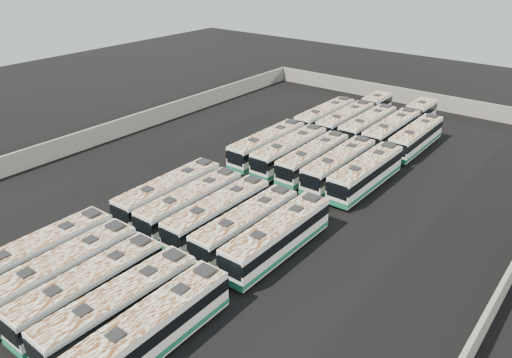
{
  "coord_description": "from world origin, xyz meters",
  "views": [
    {
      "loc": [
        25.74,
        -32.48,
        21.7
      ],
      "look_at": [
        0.05,
        0.29,
        1.6
      ],
      "focal_mm": 35.0,
      "sensor_mm": 36.0,
      "label": 1
    }
  ],
  "objects_px": {
    "bus_midback_far_left": "(267,145)",
    "bus_front_left": "(63,272)",
    "bus_midfront_right": "(246,226)",
    "bus_midback_far_right": "(366,173)",
    "bus_midfront_center": "(218,214)",
    "bus_back_far_right": "(416,137)",
    "bus_midfront_far_right": "(278,237)",
    "bus_back_right": "(402,125)",
    "bus_front_right": "(120,307)",
    "bus_midback_left": "(290,151)",
    "bus_midback_right": "(339,165)",
    "bus_back_left": "(356,116)",
    "bus_front_far_left": "(39,256)",
    "bus_back_center": "(368,126)",
    "bus_front_center": "(89,289)",
    "bus_midback_center": "(313,158)",
    "bus_front_far_right": "(152,329)",
    "bus_midfront_far_left": "(169,193)",
    "bus_back_far_left": "(325,117)",
    "bus_midfront_left": "(191,204)"
  },
  "relations": [
    {
      "from": "bus_midback_far_left",
      "to": "bus_front_left",
      "type": "bearing_deg",
      "value": -83.75
    },
    {
      "from": "bus_midfront_right",
      "to": "bus_midback_far_right",
      "type": "height_order",
      "value": "bus_midback_far_right"
    },
    {
      "from": "bus_midfront_center",
      "to": "bus_back_far_right",
      "type": "bearing_deg",
      "value": 77.46
    },
    {
      "from": "bus_midfront_far_right",
      "to": "bus_back_right",
      "type": "distance_m",
      "value": 29.64
    },
    {
      "from": "bus_front_right",
      "to": "bus_midback_far_right",
      "type": "relative_size",
      "value": 0.98
    },
    {
      "from": "bus_midfront_right",
      "to": "bus_midback_left",
      "type": "bearing_deg",
      "value": 112.37
    },
    {
      "from": "bus_midback_right",
      "to": "bus_back_left",
      "type": "relative_size",
      "value": 0.66
    },
    {
      "from": "bus_midfront_right",
      "to": "bus_front_far_left",
      "type": "bearing_deg",
      "value": -125.54
    },
    {
      "from": "bus_back_center",
      "to": "bus_front_left",
      "type": "bearing_deg",
      "value": -94.55
    },
    {
      "from": "bus_midfront_far_right",
      "to": "bus_back_left",
      "type": "distance_m",
      "value": 30.58
    },
    {
      "from": "bus_midback_left",
      "to": "bus_front_center",
      "type": "bearing_deg",
      "value": -84.32
    },
    {
      "from": "bus_midback_center",
      "to": "bus_back_center",
      "type": "height_order",
      "value": "bus_back_center"
    },
    {
      "from": "bus_front_far_right",
      "to": "bus_midfront_far_left",
      "type": "bearing_deg",
      "value": 132.77
    },
    {
      "from": "bus_back_right",
      "to": "bus_back_far_right",
      "type": "height_order",
      "value": "bus_back_right"
    },
    {
      "from": "bus_midfront_far_right",
      "to": "bus_back_left",
      "type": "height_order",
      "value": "bus_midfront_far_right"
    },
    {
      "from": "bus_front_right",
      "to": "bus_midback_right",
      "type": "height_order",
      "value": "bus_midback_right"
    },
    {
      "from": "bus_midback_left",
      "to": "bus_midback_right",
      "type": "bearing_deg",
      "value": -0.29
    },
    {
      "from": "bus_back_right",
      "to": "bus_back_far_right",
      "type": "bearing_deg",
      "value": -44.95
    },
    {
      "from": "bus_midback_far_right",
      "to": "bus_back_far_left",
      "type": "bearing_deg",
      "value": 134.69
    },
    {
      "from": "bus_front_center",
      "to": "bus_midfront_center",
      "type": "xyz_separation_m",
      "value": [
        0.02,
        12.31,
        0.01
      ]
    },
    {
      "from": "bus_midfront_far_left",
      "to": "bus_midfront_far_right",
      "type": "relative_size",
      "value": 0.99
    },
    {
      "from": "bus_midfront_center",
      "to": "bus_midback_left",
      "type": "bearing_deg",
      "value": 101.4
    },
    {
      "from": "bus_midfront_center",
      "to": "bus_midback_far_left",
      "type": "distance_m",
      "value": 15.46
    },
    {
      "from": "bus_midback_left",
      "to": "bus_midfront_center",
      "type": "bearing_deg",
      "value": -79.13
    },
    {
      "from": "bus_midback_center",
      "to": "bus_back_center",
      "type": "bearing_deg",
      "value": 89.1
    },
    {
      "from": "bus_midback_far_left",
      "to": "bus_midfront_right",
      "type": "bearing_deg",
      "value": -58.7
    },
    {
      "from": "bus_midfront_far_left",
      "to": "bus_back_left",
      "type": "bearing_deg",
      "value": 83.59
    },
    {
      "from": "bus_front_left",
      "to": "bus_back_left",
      "type": "height_order",
      "value": "bus_front_left"
    },
    {
      "from": "bus_midback_right",
      "to": "bus_midfront_left",
      "type": "bearing_deg",
      "value": -112.63
    },
    {
      "from": "bus_front_right",
      "to": "bus_back_left",
      "type": "relative_size",
      "value": 0.65
    },
    {
      "from": "bus_front_far_right",
      "to": "bus_midfront_center",
      "type": "relative_size",
      "value": 1.02
    },
    {
      "from": "bus_front_right",
      "to": "bus_back_center",
      "type": "relative_size",
      "value": 1.0
    },
    {
      "from": "bus_front_far_right",
      "to": "bus_back_far_left",
      "type": "xyz_separation_m",
      "value": [
        -11.74,
        38.68,
        -0.02
      ]
    },
    {
      "from": "bus_front_right",
      "to": "bus_back_center",
      "type": "xyz_separation_m",
      "value": [
        -2.96,
        38.82,
        0.0
      ]
    },
    {
      "from": "bus_front_right",
      "to": "bus_back_far_left",
      "type": "bearing_deg",
      "value": 103.64
    },
    {
      "from": "bus_midfront_left",
      "to": "bus_midfront_far_right",
      "type": "bearing_deg",
      "value": 1.13
    },
    {
      "from": "bus_front_far_left",
      "to": "bus_midfront_right",
      "type": "bearing_deg",
      "value": 54.04
    },
    {
      "from": "bus_midback_center",
      "to": "bus_midback_left",
      "type": "bearing_deg",
      "value": 178.79
    },
    {
      "from": "bus_front_center",
      "to": "bus_back_far_left",
      "type": "relative_size",
      "value": 0.99
    },
    {
      "from": "bus_back_left",
      "to": "bus_back_center",
      "type": "xyz_separation_m",
      "value": [
        3.01,
        -2.74,
        0.03
      ]
    },
    {
      "from": "bus_front_right",
      "to": "bus_back_far_left",
      "type": "xyz_separation_m",
      "value": [
        -8.75,
        38.63,
        -0.01
      ]
    },
    {
      "from": "bus_front_far_left",
      "to": "bus_midback_center",
      "type": "xyz_separation_m",
      "value": [
        5.89,
        26.69,
        -0.04
      ]
    },
    {
      "from": "bus_front_far_left",
      "to": "bus_front_center",
      "type": "bearing_deg",
      "value": -0.25
    },
    {
      "from": "bus_front_right",
      "to": "bus_midback_far_right",
      "type": "height_order",
      "value": "bus_midback_far_right"
    },
    {
      "from": "bus_midfront_center",
      "to": "bus_midback_far_left",
      "type": "bearing_deg",
      "value": 112.0
    },
    {
      "from": "bus_front_far_left",
      "to": "bus_midback_far_right",
      "type": "height_order",
      "value": "bus_midback_far_right"
    },
    {
      "from": "bus_midfront_far_left",
      "to": "bus_midback_far_left",
      "type": "xyz_separation_m",
      "value": [
        0.02,
        14.32,
        0.01
      ]
    },
    {
      "from": "bus_midback_far_left",
      "to": "bus_back_right",
      "type": "xyz_separation_m",
      "value": [
        8.75,
        15.22,
        0.0
      ]
    },
    {
      "from": "bus_midback_far_left",
      "to": "bus_back_far_left",
      "type": "xyz_separation_m",
      "value": [
        -0.0,
        12.07,
        -0.03
      ]
    },
    {
      "from": "bus_front_far_left",
      "to": "bus_midback_far_left",
      "type": "bearing_deg",
      "value": 89.69
    }
  ]
}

